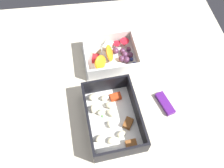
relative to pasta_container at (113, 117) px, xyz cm
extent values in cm
cube|color=beige|center=(-8.63, 1.60, -2.90)|extent=(80.00, 80.00, 2.00)
cube|color=white|center=(0.17, 0.08, -1.60)|extent=(20.86, 14.97, 0.60)
cube|color=black|center=(-9.35, -0.81, 1.40)|extent=(1.82, 13.19, 5.40)
cube|color=black|center=(9.69, 0.97, 1.40)|extent=(1.82, 13.19, 5.40)
cube|color=black|center=(-0.41, 6.35, 1.40)|extent=(18.49, 2.32, 5.40)
cube|color=black|center=(0.75, -6.19, 1.40)|extent=(18.49, 2.32, 5.40)
ellipsoid|color=beige|center=(-1.99, -2.78, -0.52)|extent=(1.85, 2.42, 1.11)
ellipsoid|color=beige|center=(-6.27, -1.36, -0.48)|extent=(2.31, 2.76, 1.18)
ellipsoid|color=beige|center=(5.01, -3.90, -0.49)|extent=(2.61, 2.84, 1.16)
ellipsoid|color=beige|center=(-3.79, -0.14, -0.33)|extent=(2.57, 3.18, 1.39)
ellipsoid|color=beige|center=(4.45, 1.42, -0.52)|extent=(2.42, 2.71, 1.12)
ellipsoid|color=beige|center=(-6.85, -4.41, -0.28)|extent=(2.61, 3.29, 1.47)
ellipsoid|color=beige|center=(1.65, -0.83, -0.55)|extent=(2.60, 2.29, 1.08)
ellipsoid|color=beige|center=(-1.46, -0.11, -0.38)|extent=(3.10, 3.22, 1.32)
ellipsoid|color=beige|center=(-3.26, -4.78, -0.44)|extent=(2.73, 2.11, 1.24)
ellipsoid|color=beige|center=(5.75, -0.93, -0.50)|extent=(2.50, 2.79, 1.15)
cube|color=brown|center=(7.28, 3.66, -0.54)|extent=(2.19, 2.87, 1.52)
cube|color=red|center=(-6.28, 1.73, -0.62)|extent=(2.39, 3.31, 1.36)
cube|color=brown|center=(1.82, 3.83, -0.61)|extent=(3.50, 3.22, 1.39)
cube|color=#387A33|center=(-1.14, -2.63, -1.20)|extent=(0.60, 0.40, 0.20)
cube|color=#387A33|center=(4.76, 0.88, -1.20)|extent=(0.60, 0.40, 0.20)
cube|color=#387A33|center=(-2.92, -3.25, -1.20)|extent=(0.60, 0.40, 0.20)
cube|color=white|center=(-20.41, 2.09, -1.60)|extent=(14.71, 16.76, 0.60)
cube|color=white|center=(-26.98, 1.69, 0.86)|extent=(1.57, 15.96, 4.33)
cube|color=white|center=(-13.84, 2.49, 0.86)|extent=(1.57, 15.96, 4.33)
cube|color=white|center=(-20.87, 9.75, 0.86)|extent=(12.58, 1.36, 4.33)
cube|color=white|center=(-19.94, -5.57, 0.86)|extent=(12.58, 1.36, 4.33)
ellipsoid|color=orange|center=(-17.32, -1.49, 1.11)|extent=(5.35, 5.35, 4.63)
ellipsoid|color=orange|center=(-20.33, 1.92, 1.42)|extent=(5.56, 3.95, 5.25)
cube|color=#F4EACC|center=(-23.27, -2.53, -0.50)|extent=(3.22, 3.34, 1.60)
cube|color=#F4EACC|center=(-24.55, 1.17, -0.32)|extent=(4.10, 3.86, 1.97)
cube|color=red|center=(-20.33, -2.77, -0.50)|extent=(3.01, 2.49, 1.60)
sphere|color=#562D4C|center=(-20.67, 6.34, -0.31)|extent=(1.99, 1.99, 1.99)
sphere|color=#562D4C|center=(-22.72, 7.93, -0.54)|extent=(1.53, 1.53, 1.53)
sphere|color=#562D4C|center=(-20.29, 7.97, -0.33)|extent=(1.95, 1.95, 1.95)
sphere|color=#562D4C|center=(-19.16, 5.17, -0.35)|extent=(1.91, 1.91, 1.91)
sphere|color=#562D4C|center=(-22.24, 5.87, -0.44)|extent=(1.74, 1.74, 1.74)
sphere|color=#562D4C|center=(-18.58, 6.62, -0.32)|extent=(1.96, 1.96, 1.96)
sphere|color=#562D4C|center=(-22.50, 3.72, -0.30)|extent=(2.00, 2.00, 2.00)
cone|color=red|center=(-25.08, 6.92, -0.14)|extent=(2.92, 2.92, 2.33)
cone|color=red|center=(-24.72, 4.34, -0.33)|extent=(2.43, 2.43, 1.94)
sphere|color=navy|center=(-16.32, 6.97, -0.75)|extent=(1.10, 1.10, 1.10)
sphere|color=navy|center=(-18.84, 8.22, -0.71)|extent=(1.19, 1.19, 1.19)
sphere|color=navy|center=(-17.15, 8.74, -0.75)|extent=(1.10, 1.10, 1.10)
cube|color=#51197A|center=(-2.94, 14.90, -1.30)|extent=(7.40, 4.36, 1.20)
camera|label=1|loc=(23.38, -3.01, 53.78)|focal=36.01mm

